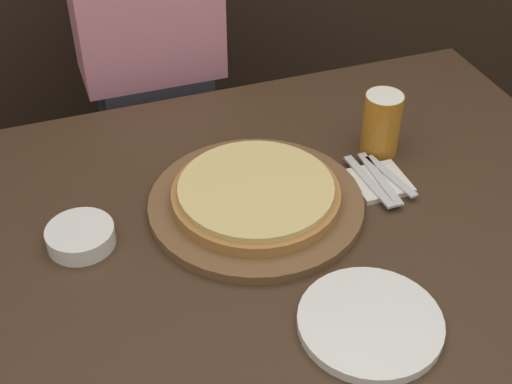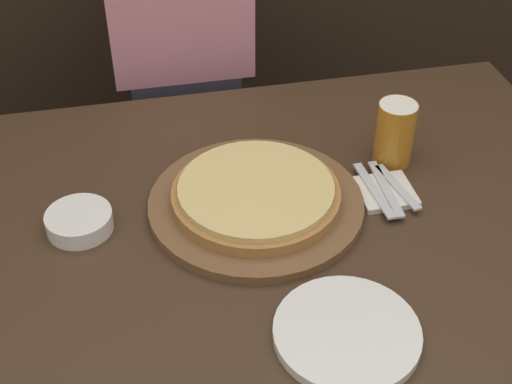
{
  "view_description": "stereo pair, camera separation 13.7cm",
  "coord_description": "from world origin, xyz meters",
  "px_view_note": "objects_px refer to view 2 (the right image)",
  "views": [
    {
      "loc": [
        -0.32,
        -0.97,
        1.66
      ],
      "look_at": [
        0.04,
        0.03,
        0.8
      ],
      "focal_mm": 50.0,
      "sensor_mm": 36.0,
      "label": 1
    },
    {
      "loc": [
        -0.19,
        -1.01,
        1.66
      ],
      "look_at": [
        0.04,
        0.03,
        0.8
      ],
      "focal_mm": 50.0,
      "sensor_mm": 36.0,
      "label": 2
    }
  ],
  "objects_px": {
    "pizza_on_board": "(256,198)",
    "diner_person": "(183,85)",
    "dinner_plate": "(347,333)",
    "spoon": "(398,187)",
    "fork": "(374,190)",
    "dinner_knife": "(386,188)",
    "side_bowl": "(79,221)",
    "beer_glass": "(395,131)"
  },
  "relations": [
    {
      "from": "pizza_on_board",
      "to": "diner_person",
      "type": "bearing_deg",
      "value": 95.71
    },
    {
      "from": "dinner_plate",
      "to": "spoon",
      "type": "distance_m",
      "value": 0.39
    },
    {
      "from": "dinner_plate",
      "to": "diner_person",
      "type": "xyz_separation_m",
      "value": [
        -0.14,
        0.98,
        -0.09
      ]
    },
    {
      "from": "fork",
      "to": "spoon",
      "type": "bearing_deg",
      "value": 0.0
    },
    {
      "from": "fork",
      "to": "dinner_knife",
      "type": "height_order",
      "value": "same"
    },
    {
      "from": "dinner_plate",
      "to": "spoon",
      "type": "height_order",
      "value": "dinner_plate"
    },
    {
      "from": "fork",
      "to": "dinner_knife",
      "type": "bearing_deg",
      "value": 0.0
    },
    {
      "from": "dinner_knife",
      "to": "diner_person",
      "type": "xyz_separation_m",
      "value": [
        -0.33,
        0.65,
        -0.09
      ]
    },
    {
      "from": "spoon",
      "to": "side_bowl",
      "type": "bearing_deg",
      "value": 177.89
    },
    {
      "from": "pizza_on_board",
      "to": "spoon",
      "type": "distance_m",
      "value": 0.29
    },
    {
      "from": "dinner_knife",
      "to": "spoon",
      "type": "xyz_separation_m",
      "value": [
        0.03,
        0.0,
        0.0
      ]
    },
    {
      "from": "dinner_knife",
      "to": "dinner_plate",
      "type": "bearing_deg",
      "value": -119.41
    },
    {
      "from": "spoon",
      "to": "diner_person",
      "type": "relative_size",
      "value": 0.11
    },
    {
      "from": "dinner_plate",
      "to": "diner_person",
      "type": "distance_m",
      "value": 0.99
    },
    {
      "from": "pizza_on_board",
      "to": "side_bowl",
      "type": "distance_m",
      "value": 0.34
    },
    {
      "from": "side_bowl",
      "to": "dinner_knife",
      "type": "bearing_deg",
      "value": -2.19
    },
    {
      "from": "fork",
      "to": "spoon",
      "type": "distance_m",
      "value": 0.05
    },
    {
      "from": "dinner_plate",
      "to": "fork",
      "type": "distance_m",
      "value": 0.37
    },
    {
      "from": "dinner_knife",
      "to": "beer_glass",
      "type": "bearing_deg",
      "value": 63.91
    },
    {
      "from": "beer_glass",
      "to": "dinner_knife",
      "type": "height_order",
      "value": "beer_glass"
    },
    {
      "from": "pizza_on_board",
      "to": "dinner_knife",
      "type": "xyz_separation_m",
      "value": [
        0.26,
        -0.01,
        -0.01
      ]
    },
    {
      "from": "pizza_on_board",
      "to": "beer_glass",
      "type": "xyz_separation_m",
      "value": [
        0.31,
        0.09,
        0.05
      ]
    },
    {
      "from": "side_bowl",
      "to": "fork",
      "type": "distance_m",
      "value": 0.57
    },
    {
      "from": "dinner_knife",
      "to": "spoon",
      "type": "distance_m",
      "value": 0.03
    },
    {
      "from": "pizza_on_board",
      "to": "spoon",
      "type": "relative_size",
      "value": 2.74
    },
    {
      "from": "fork",
      "to": "dinner_knife",
      "type": "xyz_separation_m",
      "value": [
        0.03,
        0.0,
        0.0
      ]
    },
    {
      "from": "pizza_on_board",
      "to": "spoon",
      "type": "height_order",
      "value": "pizza_on_board"
    },
    {
      "from": "beer_glass",
      "to": "spoon",
      "type": "distance_m",
      "value": 0.13
    },
    {
      "from": "side_bowl",
      "to": "diner_person",
      "type": "distance_m",
      "value": 0.69
    },
    {
      "from": "beer_glass",
      "to": "spoon",
      "type": "relative_size",
      "value": 0.9
    },
    {
      "from": "dinner_knife",
      "to": "diner_person",
      "type": "bearing_deg",
      "value": 116.64
    },
    {
      "from": "dinner_plate",
      "to": "fork",
      "type": "height_order",
      "value": "dinner_plate"
    },
    {
      "from": "dinner_knife",
      "to": "diner_person",
      "type": "height_order",
      "value": "diner_person"
    },
    {
      "from": "beer_glass",
      "to": "dinner_plate",
      "type": "xyz_separation_m",
      "value": [
        -0.24,
        -0.44,
        -0.07
      ]
    },
    {
      "from": "spoon",
      "to": "dinner_plate",
      "type": "bearing_deg",
      "value": -122.58
    },
    {
      "from": "dinner_plate",
      "to": "pizza_on_board",
      "type": "bearing_deg",
      "value": 102.25
    },
    {
      "from": "pizza_on_board",
      "to": "beer_glass",
      "type": "relative_size",
      "value": 3.04
    },
    {
      "from": "diner_person",
      "to": "beer_glass",
      "type": "bearing_deg",
      "value": -55.16
    },
    {
      "from": "beer_glass",
      "to": "side_bowl",
      "type": "distance_m",
      "value": 0.66
    },
    {
      "from": "dinner_plate",
      "to": "dinner_knife",
      "type": "height_order",
      "value": "dinner_plate"
    },
    {
      "from": "spoon",
      "to": "diner_person",
      "type": "bearing_deg",
      "value": 118.38
    },
    {
      "from": "side_bowl",
      "to": "spoon",
      "type": "distance_m",
      "value": 0.62
    }
  ]
}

